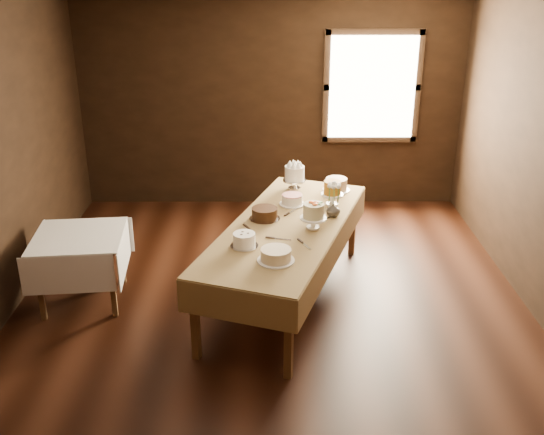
% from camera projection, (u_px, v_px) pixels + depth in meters
% --- Properties ---
extents(floor, '(5.00, 6.00, 0.01)m').
position_uv_depth(floor, '(272.00, 317.00, 5.97)').
color(floor, black).
rests_on(floor, ground).
extents(ceiling, '(5.00, 6.00, 0.01)m').
position_uv_depth(ceiling, '(272.00, 9.00, 4.88)').
color(ceiling, beige).
rests_on(ceiling, wall_back).
extents(wall_back, '(5.00, 0.02, 2.80)m').
position_uv_depth(wall_back, '(271.00, 102.00, 8.18)').
color(wall_back, black).
rests_on(wall_back, ground).
extents(wall_front, '(5.00, 0.02, 2.80)m').
position_uv_depth(wall_front, '(275.00, 415.00, 2.66)').
color(wall_front, black).
rests_on(wall_front, ground).
extents(window, '(1.10, 0.05, 1.30)m').
position_uv_depth(window, '(372.00, 88.00, 8.06)').
color(window, '#FFEABF').
rests_on(window, wall_back).
extents(display_table, '(1.80, 2.78, 0.80)m').
position_uv_depth(display_table, '(286.00, 231.00, 6.02)').
color(display_table, '#4E3219').
rests_on(display_table, ground).
extents(side_table, '(0.92, 0.92, 0.71)m').
position_uv_depth(side_table, '(79.00, 243.00, 6.03)').
color(side_table, '#4E3219').
rests_on(side_table, ground).
extents(cake_meringue, '(0.26, 0.26, 0.27)m').
position_uv_depth(cake_meringue, '(295.00, 178.00, 6.86)').
color(cake_meringue, silver).
rests_on(cake_meringue, display_table).
extents(cake_speckled, '(0.30, 0.30, 0.14)m').
position_uv_depth(cake_speckled, '(336.00, 185.00, 6.84)').
color(cake_speckled, white).
rests_on(cake_speckled, display_table).
extents(cake_lattice, '(0.27, 0.27, 0.10)m').
position_uv_depth(cake_lattice, '(292.00, 200.00, 6.46)').
color(cake_lattice, white).
rests_on(cake_lattice, display_table).
extents(cake_caramel, '(0.24, 0.24, 0.27)m').
position_uv_depth(cake_caramel, '(332.00, 194.00, 6.43)').
color(cake_caramel, white).
rests_on(cake_caramel, display_table).
extents(cake_chocolate, '(0.32, 0.32, 0.12)m').
position_uv_depth(cake_chocolate, '(265.00, 214.00, 6.10)').
color(cake_chocolate, silver).
rests_on(cake_chocolate, display_table).
extents(cake_flowers, '(0.27, 0.27, 0.26)m').
position_uv_depth(cake_flowers, '(313.00, 217.00, 5.88)').
color(cake_flowers, white).
rests_on(cake_flowers, display_table).
extents(cake_swirl, '(0.27, 0.27, 0.13)m').
position_uv_depth(cake_swirl, '(244.00, 240.00, 5.53)').
color(cake_swirl, silver).
rests_on(cake_swirl, display_table).
extents(cake_cream, '(0.32, 0.32, 0.11)m').
position_uv_depth(cake_cream, '(276.00, 255.00, 5.28)').
color(cake_cream, white).
rests_on(cake_cream, display_table).
extents(cake_server_a, '(0.24, 0.08, 0.01)m').
position_uv_depth(cake_server_a, '(283.00, 239.00, 5.69)').
color(cake_server_a, silver).
rests_on(cake_server_a, display_table).
extents(cake_server_b, '(0.13, 0.23, 0.01)m').
position_uv_depth(cake_server_b, '(307.00, 246.00, 5.56)').
color(cake_server_b, silver).
rests_on(cake_server_b, display_table).
extents(cake_server_c, '(0.15, 0.21, 0.01)m').
position_uv_depth(cake_server_c, '(293.00, 211.00, 6.32)').
color(cake_server_c, silver).
rests_on(cake_server_c, display_table).
extents(cake_server_d, '(0.21, 0.16, 0.01)m').
position_uv_depth(cake_server_d, '(324.00, 219.00, 6.11)').
color(cake_server_d, silver).
rests_on(cake_server_d, display_table).
extents(cake_server_e, '(0.14, 0.22, 0.01)m').
position_uv_depth(cake_server_e, '(251.00, 231.00, 5.86)').
color(cake_server_e, silver).
rests_on(cake_server_e, display_table).
extents(flower_vase, '(0.14, 0.14, 0.14)m').
position_uv_depth(flower_vase, '(333.00, 210.00, 6.16)').
color(flower_vase, '#2D2823').
rests_on(flower_vase, display_table).
extents(flower_bouquet, '(0.14, 0.14, 0.20)m').
position_uv_depth(flower_bouquet, '(334.00, 191.00, 6.09)').
color(flower_bouquet, white).
rests_on(flower_bouquet, flower_vase).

